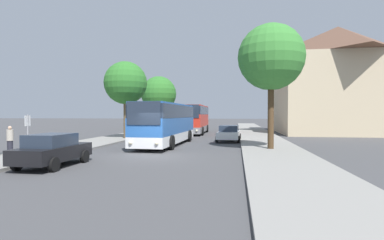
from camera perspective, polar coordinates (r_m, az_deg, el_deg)
ground_plane at (r=17.47m, az=-7.12°, el=-6.85°), size 300.00×300.00×0.00m
sidewalk_left at (r=20.47m, az=-26.44°, el=-5.58°), size 4.00×120.00×0.15m
sidewalk_right at (r=16.99m, az=16.45°, el=-6.86°), size 4.00×120.00×0.15m
building_right_background at (r=42.50m, az=25.99°, el=6.85°), size 14.43×14.10×13.53m
bus_front at (r=23.63m, az=-4.90°, el=-0.57°), size 2.96×10.78×3.23m
bus_middle at (r=37.24m, az=0.59°, el=0.23°), size 2.77×10.23×3.49m
parked_car_left_curb at (r=15.28m, az=-25.01°, el=-5.14°), size 1.98×4.03×1.51m
parked_car_right_near at (r=26.94m, az=7.04°, el=-2.47°), size 2.19×4.79×1.42m
bus_stop_sign at (r=19.50m, az=-28.82°, el=-1.58°), size 0.08×0.45×2.24m
pedestrian_waiting_near at (r=19.99m, az=-31.36°, el=-3.27°), size 0.36×0.36×1.60m
tree_left_near at (r=29.36m, az=-12.54°, el=6.86°), size 4.06×4.06×7.29m
tree_left_far at (r=48.11m, az=-6.35°, el=4.95°), size 5.59×5.59×8.32m
tree_right_near at (r=20.70m, az=14.82°, el=11.44°), size 4.34×4.34×8.19m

